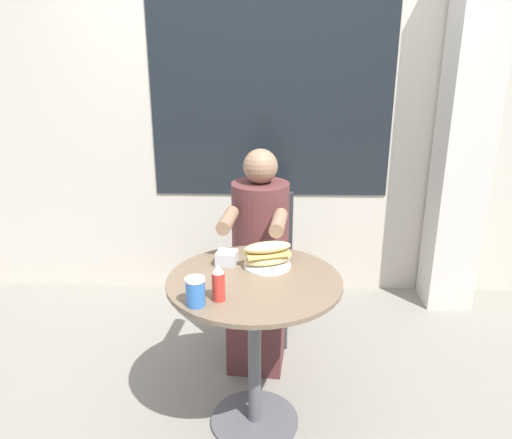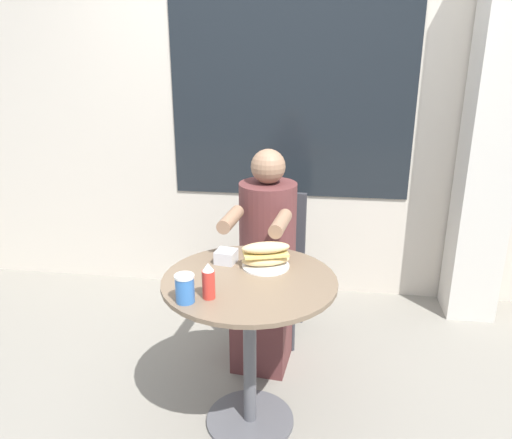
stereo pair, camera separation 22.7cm
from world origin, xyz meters
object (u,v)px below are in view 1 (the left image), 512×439
object	(u,v)px
sandwich_on_plate	(267,255)
condiment_bottle	(218,283)
diner_chair	(263,249)
seated_diner	(259,271)
cafe_table	(254,320)
drink_cup	(195,292)

from	to	relation	value
sandwich_on_plate	condiment_bottle	world-z (taller)	condiment_bottle
diner_chair	sandwich_on_plate	bearing A→B (deg)	98.46
seated_diner	condiment_bottle	xyz separation A→B (m)	(-0.14, -0.75, 0.30)
cafe_table	sandwich_on_plate	world-z (taller)	sandwich_on_plate
seated_diner	diner_chair	bearing A→B (deg)	-86.23
cafe_table	condiment_bottle	world-z (taller)	condiment_bottle
diner_chair	cafe_table	bearing A→B (deg)	94.60
cafe_table	drink_cup	xyz separation A→B (m)	(-0.22, -0.24, 0.26)
sandwich_on_plate	drink_cup	world-z (taller)	sandwich_on_plate
diner_chair	seated_diner	size ratio (longest dim) A/B	0.72
sandwich_on_plate	cafe_table	bearing A→B (deg)	-112.03
diner_chair	drink_cup	xyz separation A→B (m)	(-0.24, -1.13, 0.29)
sandwich_on_plate	drink_cup	xyz separation A→B (m)	(-0.27, -0.37, 0.00)
drink_cup	condiment_bottle	bearing A→B (deg)	27.66
diner_chair	seated_diner	world-z (taller)	seated_diner
diner_chair	sandwich_on_plate	world-z (taller)	sandwich_on_plate
cafe_table	seated_diner	xyz separation A→B (m)	(0.01, 0.55, -0.02)
seated_diner	sandwich_on_plate	size ratio (longest dim) A/B	5.18
sandwich_on_plate	condiment_bottle	bearing A→B (deg)	-119.95
diner_chair	drink_cup	distance (m)	1.19
seated_diner	cafe_table	bearing A→B (deg)	95.12
drink_cup	condiment_bottle	size ratio (longest dim) A/B	0.76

